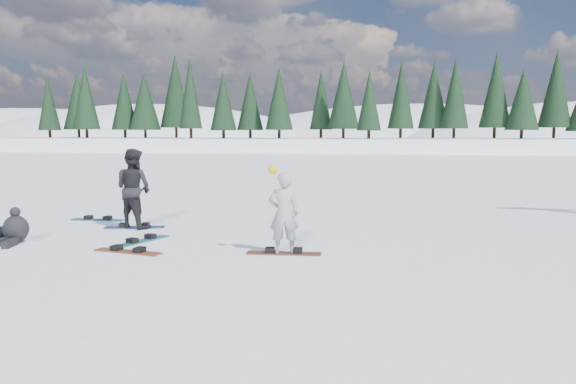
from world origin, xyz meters
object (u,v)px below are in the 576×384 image
at_px(snowboard_loose_b, 128,252).
at_px(snowboard_loose_a, 142,241).
at_px(snowboard_loose_c, 98,220).
at_px(seated_rider, 14,229).
at_px(snowboarder_man, 133,189).
at_px(snowboarder_woman, 284,213).

bearing_deg(snowboard_loose_b, snowboard_loose_a, 111.56).
xyz_separation_m(snowboard_loose_b, snowboard_loose_c, (-2.55, 3.76, 0.00)).
bearing_deg(seated_rider, snowboard_loose_c, 81.90).
bearing_deg(snowboard_loose_c, seated_rider, -95.15).
distance_m(seated_rider, snowboard_loose_b, 2.94).
distance_m(snowboarder_man, snowboard_loose_b, 3.12).
relative_size(snowboarder_man, snowboard_loose_b, 1.35).
distance_m(snowboarder_man, snowboard_loose_c, 2.05).
height_order(snowboarder_woman, snowboard_loose_b, snowboarder_woman).
relative_size(snowboarder_woman, snowboard_loose_b, 1.20).
bearing_deg(snowboard_loose_a, seated_rider, 122.61).
height_order(snowboarder_woman, snowboarder_man, snowboarder_man).
relative_size(snowboard_loose_b, snowboard_loose_a, 1.00).
xyz_separation_m(snowboarder_woman, snowboard_loose_c, (-5.71, 3.45, -0.82)).
xyz_separation_m(snowboarder_woman, snowboard_loose_a, (-3.33, 0.78, -0.82)).
bearing_deg(snowboard_loose_a, snowboard_loose_c, 63.45).
distance_m(snowboard_loose_b, snowboard_loose_a, 1.10).
relative_size(snowboarder_woman, snowboard_loose_a, 1.20).
height_order(snowboard_loose_c, snowboard_loose_a, same).
xyz_separation_m(seated_rider, snowboard_loose_a, (2.71, 0.52, -0.29)).
distance_m(seated_rider, snowboard_loose_c, 3.22).
distance_m(snowboard_loose_c, snowboard_loose_a, 3.58).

